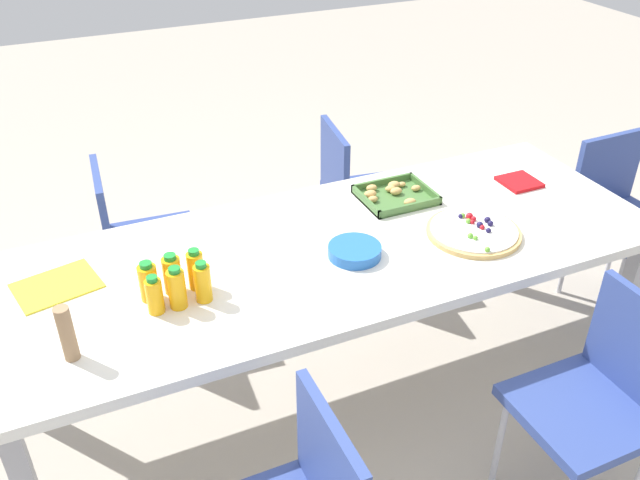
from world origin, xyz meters
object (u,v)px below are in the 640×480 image
(party_table, at_px, (334,259))
(napkin_stack, at_px, (519,182))
(chair_near_right, at_px, (601,394))
(juice_bottle_2, at_px, (203,282))
(juice_bottle_3, at_px, (149,282))
(chair_far_right, at_px, (357,189))
(chair_end, at_px, (618,208))
(snack_tray, at_px, (394,195))
(juice_bottle_0, at_px, (155,295))
(plate_stack, at_px, (355,251))
(juice_bottle_4, at_px, (172,274))
(paper_folder, at_px, (57,286))
(juice_bottle_1, at_px, (177,288))
(fruit_pizza, at_px, (474,231))
(cardboard_tube, at_px, (67,334))
(juice_bottle_5, at_px, (196,270))
(chair_far_left, at_px, (136,236))

(party_table, distance_m, napkin_stack, 0.93)
(napkin_stack, bearing_deg, chair_near_right, -110.21)
(juice_bottle_2, distance_m, juice_bottle_3, 0.17)
(chair_far_right, distance_m, juice_bottle_2, 1.39)
(chair_end, bearing_deg, snack_tray, -7.09)
(juice_bottle_0, height_order, plate_stack, juice_bottle_0)
(juice_bottle_3, bearing_deg, chair_near_right, -30.60)
(chair_near_right, relative_size, juice_bottle_4, 5.85)
(paper_folder, bearing_deg, plate_stack, -13.62)
(juice_bottle_1, distance_m, napkin_stack, 1.53)
(juice_bottle_2, bearing_deg, chair_end, 6.29)
(fruit_pizza, distance_m, plate_stack, 0.47)
(napkin_stack, bearing_deg, plate_stack, -166.60)
(juice_bottle_2, xyz_separation_m, cardboard_tube, (-0.42, -0.11, 0.02))
(juice_bottle_1, height_order, plate_stack, juice_bottle_1)
(juice_bottle_2, bearing_deg, fruit_pizza, -1.11)
(chair_end, height_order, juice_bottle_4, juice_bottle_4)
(chair_end, xyz_separation_m, cardboard_tube, (-2.47, -0.34, 0.35))
(chair_end, relative_size, juice_bottle_3, 6.00)
(juice_bottle_4, height_order, juice_bottle_5, juice_bottle_5)
(plate_stack, bearing_deg, juice_bottle_4, 175.20)
(snack_tray, distance_m, plate_stack, 0.46)
(juice_bottle_0, relative_size, juice_bottle_4, 0.94)
(juice_bottle_0, bearing_deg, juice_bottle_2, -0.64)
(juice_bottle_3, bearing_deg, juice_bottle_0, -87.96)
(party_table, relative_size, napkin_stack, 16.21)
(snack_tray, relative_size, plate_stack, 1.51)
(plate_stack, bearing_deg, chair_far_left, 125.73)
(snack_tray, xyz_separation_m, napkin_stack, (0.54, -0.10, -0.01))
(chair_far_left, height_order, juice_bottle_1, juice_bottle_1)
(chair_near_right, xyz_separation_m, juice_bottle_1, (-1.18, 0.66, 0.33))
(napkin_stack, height_order, paper_folder, napkin_stack)
(chair_far_left, bearing_deg, juice_bottle_1, 3.93)
(juice_bottle_2, xyz_separation_m, paper_folder, (-0.43, 0.27, -0.06))
(juice_bottle_4, distance_m, juice_bottle_5, 0.08)
(chair_far_left, bearing_deg, snack_tray, 63.95)
(juice_bottle_2, bearing_deg, chair_far_left, 94.94)
(chair_near_right, height_order, juice_bottle_2, juice_bottle_2)
(juice_bottle_5, distance_m, paper_folder, 0.47)
(chair_far_left, distance_m, juice_bottle_2, 0.97)
(napkin_stack, bearing_deg, party_table, -172.59)
(party_table, relative_size, chair_far_left, 2.93)
(juice_bottle_1, bearing_deg, chair_near_right, -29.39)
(party_table, height_order, cardboard_tube, cardboard_tube)
(juice_bottle_0, xyz_separation_m, juice_bottle_3, (-0.00, 0.07, 0.00))
(juice_bottle_3, distance_m, juice_bottle_5, 0.15)
(fruit_pizza, bearing_deg, juice_bottle_3, 175.35)
(juice_bottle_0, bearing_deg, chair_far_left, 85.28)
(chair_far_left, xyz_separation_m, paper_folder, (-0.35, -0.64, 0.26))
(chair_far_left, bearing_deg, plate_stack, 39.97)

